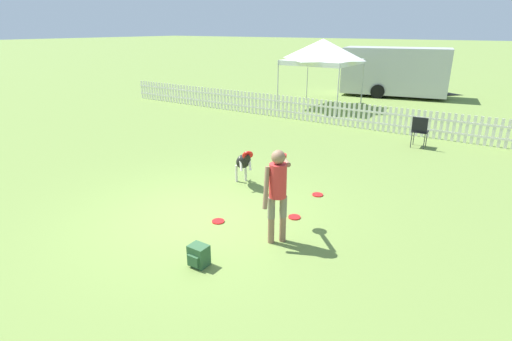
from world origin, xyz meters
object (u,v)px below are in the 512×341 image
(frisbee_near_handler, at_px, (218,221))
(folding_chair_center, at_px, (420,129))
(handler_person, at_px, (278,186))
(frisbee_near_dog, at_px, (318,195))
(frisbee_midfield, at_px, (294,217))
(backpack_on_grass, at_px, (198,256))
(leaping_dog, at_px, (244,161))
(equipment_trailer, at_px, (395,71))
(canopy_tent_main, at_px, (323,52))

(frisbee_near_handler, relative_size, folding_chair_center, 0.24)
(handler_person, bearing_deg, frisbee_near_dog, 49.13)
(frisbee_near_handler, bearing_deg, frisbee_midfield, 40.86)
(frisbee_near_dog, bearing_deg, backpack_on_grass, -95.42)
(leaping_dog, distance_m, equipment_trailer, 14.42)
(folding_chair_center, distance_m, equipment_trailer, 9.68)
(frisbee_midfield, bearing_deg, frisbee_near_dog, 94.90)
(frisbee_near_handler, height_order, canopy_tent_main, canopy_tent_main)
(folding_chair_center, bearing_deg, frisbee_near_handler, 73.08)
(leaping_dog, bearing_deg, frisbee_midfield, 107.85)
(frisbee_midfield, xyz_separation_m, canopy_tent_main, (-4.38, 10.32, 2.37))
(backpack_on_grass, relative_size, equipment_trailer, 0.05)
(backpack_on_grass, bearing_deg, frisbee_near_dog, 84.58)
(frisbee_near_dog, height_order, canopy_tent_main, canopy_tent_main)
(backpack_on_grass, bearing_deg, frisbee_midfield, 79.01)
(backpack_on_grass, bearing_deg, leaping_dog, 113.56)
(backpack_on_grass, xyz_separation_m, folding_chair_center, (1.22, 8.29, 0.40))
(handler_person, xyz_separation_m, backpack_on_grass, (-0.59, -1.28, -0.83))
(handler_person, distance_m, frisbee_near_dog, 2.35)
(handler_person, height_order, frisbee_near_dog, handler_person)
(folding_chair_center, xyz_separation_m, canopy_tent_main, (-5.17, 4.22, 1.82))
(backpack_on_grass, bearing_deg, folding_chair_center, 81.63)
(handler_person, bearing_deg, canopy_tent_main, 64.03)
(backpack_on_grass, distance_m, equipment_trailer, 17.51)
(leaping_dog, bearing_deg, equipment_trailer, -134.58)
(frisbee_midfield, relative_size, backpack_on_grass, 0.69)
(canopy_tent_main, bearing_deg, backpack_on_grass, -72.48)
(handler_person, bearing_deg, backpack_on_grass, -162.58)
(folding_chair_center, bearing_deg, frisbee_near_dog, 77.60)
(backpack_on_grass, bearing_deg, canopy_tent_main, 107.52)
(frisbee_near_dog, xyz_separation_m, frisbee_midfield, (0.10, -1.21, 0.00))
(handler_person, height_order, backpack_on_grass, handler_person)
(handler_person, relative_size, frisbee_near_dog, 6.98)
(frisbee_near_dog, relative_size, frisbee_midfield, 1.00)
(frisbee_near_dog, relative_size, equipment_trailer, 0.04)
(frisbee_near_handler, bearing_deg, canopy_tent_main, 106.33)
(leaping_dog, height_order, folding_chair_center, leaping_dog)
(frisbee_near_handler, distance_m, frisbee_midfield, 1.43)
(handler_person, distance_m, equipment_trailer, 16.30)
(frisbee_near_dog, height_order, frisbee_midfield, same)
(handler_person, xyz_separation_m, frisbee_midfield, (-0.16, 0.91, -0.98))
(frisbee_midfield, xyz_separation_m, backpack_on_grass, (-0.43, -2.19, 0.15))
(handler_person, distance_m, frisbee_midfield, 1.35)
(handler_person, relative_size, frisbee_near_handler, 6.98)
(canopy_tent_main, height_order, equipment_trailer, canopy_tent_main)
(leaping_dog, distance_m, folding_chair_center, 5.89)
(canopy_tent_main, relative_size, equipment_trailer, 0.49)
(frisbee_midfield, distance_m, backpack_on_grass, 2.24)
(frisbee_midfield, bearing_deg, handler_person, -80.03)
(frisbee_near_handler, xyz_separation_m, backpack_on_grass, (0.65, -1.26, 0.15))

